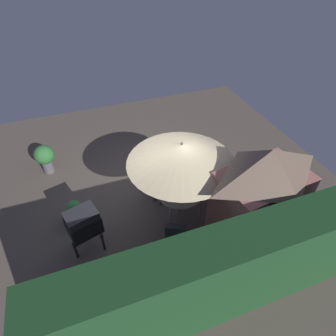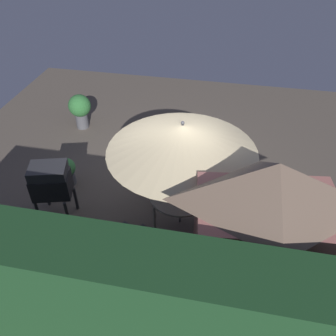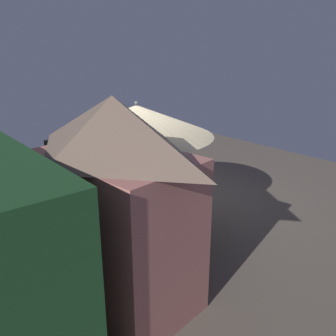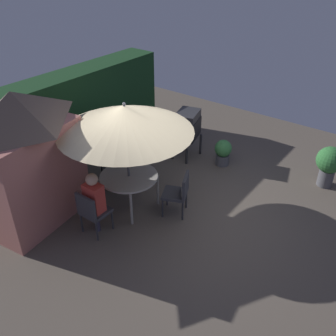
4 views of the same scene
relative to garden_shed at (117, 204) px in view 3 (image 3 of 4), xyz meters
name	(u,v)px [view 3 (image 3 of 4)]	position (x,y,z in m)	size (l,w,h in m)	color
ground_plane	(167,205)	(1.82, -2.26, -1.32)	(11.00, 11.00, 0.00)	brown
garden_shed	(117,204)	(0.00, 0.00, 0.00)	(2.13, 1.54, 2.59)	#B26B60
patio_table	(139,193)	(1.36, -1.26, -0.64)	(1.15, 1.15, 0.74)	#B2ADA3
patio_umbrella	(137,121)	(1.36, -1.26, 0.63)	(2.52, 2.52, 2.27)	#4C4C51
bbq_grill	(64,156)	(3.76, -0.99, -0.47)	(0.81, 0.67, 1.20)	black
chair_near_shed	(178,222)	(0.34, -1.27, -0.80)	(0.47, 0.47, 0.90)	#38383D
chair_far_side	(165,183)	(1.78, -2.18, -0.80)	(0.61, 0.61, 0.90)	#38383D
chair_toward_hedge	(73,208)	(1.86, -0.25, -0.80)	(0.62, 0.62, 0.90)	#38383D
potted_plant_by_shed	(158,139)	(4.55, -4.19, -0.75)	(0.58, 0.58, 0.94)	#4C4C51
potted_plant_by_grill	(99,167)	(3.95, -1.91, -0.97)	(0.41, 0.41, 0.64)	#4C4C51
person_in_red	(174,205)	(0.43, -1.27, -0.54)	(0.24, 0.34, 1.26)	#CC3D33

